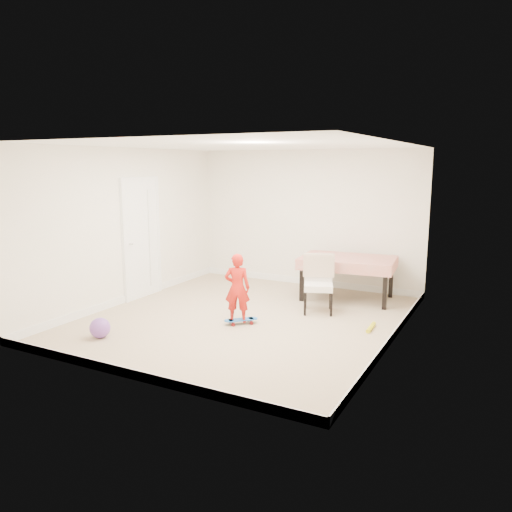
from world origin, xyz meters
The scene contains 17 objects.
ground centered at (0.00, 0.00, 0.00)m, with size 5.00×5.00×0.00m, color tan.
ceiling centered at (0.00, 0.00, 2.58)m, with size 4.50×5.00×0.04m, color white.
wall_back centered at (0.00, 2.48, 1.30)m, with size 4.50×0.04×2.60m, color white.
wall_front centered at (0.00, -2.48, 1.30)m, with size 4.50×0.04×2.60m, color white.
wall_left centered at (-2.23, 0.00, 1.30)m, with size 0.04×5.00×2.60m, color white.
wall_right centered at (2.23, 0.00, 1.30)m, with size 0.04×5.00×2.60m, color white.
door centered at (-2.22, 0.30, 1.02)m, with size 0.10×0.94×2.11m, color white.
baseboard_back centered at (0.00, 2.49, 0.06)m, with size 4.50×0.02×0.12m, color white.
baseboard_front centered at (0.00, -2.49, 0.06)m, with size 4.50×0.02×0.12m, color white.
baseboard_left centered at (-2.24, 0.00, 0.06)m, with size 0.02×5.00×0.12m, color white.
baseboard_right centered at (2.24, 0.00, 0.06)m, with size 0.02×5.00×0.12m, color white.
dining_table centered at (1.05, 1.81, 0.37)m, with size 1.59×1.00×0.74m, color #AC2009, non-canonical shape.
dining_chair centered at (0.88, 0.84, 0.46)m, with size 0.50×0.58×0.92m, color white, non-canonical shape.
skateboard centered at (0.09, -0.26, 0.04)m, with size 0.51×0.18×0.08m, color #1737C4, non-canonical shape.
child centered at (0.04, -0.28, 0.51)m, with size 0.37×0.25×1.03m, color red.
balloon centered at (-1.32, -1.67, 0.14)m, with size 0.28×0.28×0.28m, color purple.
foam_toy centered at (1.86, 0.39, 0.03)m, with size 0.06×0.06×0.40m, color yellow.
Camera 1 is at (3.57, -6.42, 2.34)m, focal length 35.00 mm.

